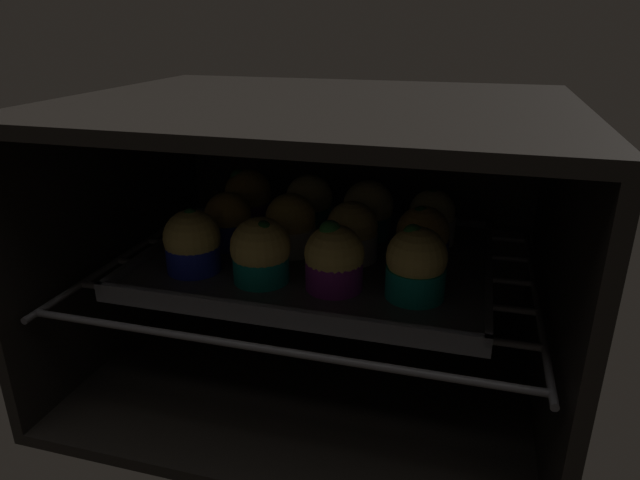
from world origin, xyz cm
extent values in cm
cube|color=black|center=(0.00, 22.00, -0.75)|extent=(59.00, 47.00, 1.50)
cube|color=black|center=(0.00, 22.00, 34.75)|extent=(59.00, 47.00, 1.50)
cube|color=black|center=(0.00, 44.75, 17.00)|extent=(59.00, 1.50, 34.00)
cube|color=black|center=(-28.75, 22.00, 17.00)|extent=(1.50, 47.00, 34.00)
cube|color=black|center=(28.75, 22.00, 17.00)|extent=(1.50, 47.00, 34.00)
cylinder|color=#4C494C|center=(0.00, 3.00, 13.60)|extent=(54.00, 0.80, 0.80)
cylinder|color=#4C494C|center=(0.00, 10.60, 13.60)|extent=(54.00, 0.80, 0.80)
cylinder|color=#4C494C|center=(0.00, 18.20, 13.60)|extent=(54.00, 0.80, 0.80)
cylinder|color=#4C494C|center=(0.00, 25.80, 13.60)|extent=(54.00, 0.80, 0.80)
cylinder|color=#4C494C|center=(0.00, 33.40, 13.60)|extent=(54.00, 0.80, 0.80)
cylinder|color=#4C494C|center=(0.00, 41.00, 13.60)|extent=(54.00, 0.80, 0.80)
cylinder|color=#4C494C|center=(-27.00, 22.00, 13.60)|extent=(0.80, 42.00, 0.80)
cylinder|color=#4C494C|center=(27.00, 22.00, 13.60)|extent=(0.80, 42.00, 0.80)
cube|color=#4C4C51|center=(0.00, 23.83, 14.60)|extent=(43.52, 34.62, 1.20)
cube|color=#4C4C51|center=(0.00, 6.92, 15.70)|extent=(43.52, 0.80, 1.00)
cube|color=#4C4C51|center=(0.00, 40.74, 15.70)|extent=(43.52, 0.80, 1.00)
cube|color=#4C4C51|center=(-21.36, 23.83, 15.70)|extent=(0.80, 34.62, 1.00)
cube|color=#4C4C51|center=(21.36, 23.83, 15.70)|extent=(0.80, 34.62, 1.00)
cylinder|color=#1928B7|center=(-13.69, 15.14, 16.97)|extent=(6.62, 6.62, 3.54)
sphere|color=#DBBC60|center=(-13.69, 15.14, 19.47)|extent=(6.93, 6.93, 6.93)
sphere|color=#28702D|center=(-13.67, 15.12, 22.25)|extent=(1.87, 1.87, 1.87)
cylinder|color=#0C8C84|center=(-4.61, 14.58, 16.97)|extent=(6.62, 6.62, 3.54)
sphere|color=#DBBC60|center=(-4.61, 14.58, 19.47)|extent=(7.10, 7.10, 7.10)
sphere|color=#19511E|center=(-3.83, 13.84, 22.15)|extent=(1.77, 1.77, 1.77)
cylinder|color=#7A238C|center=(4.17, 15.00, 16.97)|extent=(6.62, 6.62, 3.54)
sphere|color=#DBBC60|center=(4.17, 15.00, 19.39)|extent=(6.85, 6.85, 6.85)
sphere|color=#28702D|center=(3.70, 14.80, 22.21)|extent=(2.51, 2.51, 2.51)
cylinder|color=#0C8C84|center=(13.36, 15.29, 16.97)|extent=(6.62, 6.62, 3.54)
sphere|color=#DBBC60|center=(13.36, 15.29, 20.02)|extent=(6.73, 6.73, 6.73)
sphere|color=#28702D|center=(12.79, 15.33, 22.55)|extent=(2.29, 2.29, 2.29)
cylinder|color=#1928B7|center=(-12.98, 24.00, 16.97)|extent=(6.62, 6.62, 3.54)
sphere|color=gold|center=(-12.98, 24.00, 19.50)|extent=(6.30, 6.30, 6.30)
cylinder|color=silver|center=(-4.08, 24.07, 16.97)|extent=(6.62, 6.62, 3.54)
sphere|color=gold|center=(-4.08, 24.07, 19.88)|extent=(6.62, 6.62, 6.62)
sphere|color=#19511E|center=(-3.96, 23.97, 22.01)|extent=(2.03, 2.03, 2.03)
cylinder|color=silver|center=(4.19, 23.93, 16.97)|extent=(6.62, 6.62, 3.54)
sphere|color=#DBBC60|center=(4.19, 23.93, 19.55)|extent=(6.61, 6.61, 6.61)
sphere|color=#1E6023|center=(4.53, 23.88, 21.75)|extent=(2.05, 2.05, 2.05)
cylinder|color=#1928B7|center=(13.09, 24.20, 16.97)|extent=(6.62, 6.62, 3.54)
sphere|color=gold|center=(13.09, 24.20, 19.61)|extent=(6.58, 6.58, 6.58)
sphere|color=#1E6023|center=(12.79, 23.96, 21.88)|extent=(2.29, 2.29, 2.29)
cylinder|color=#7A238C|center=(-13.64, 32.74, 16.97)|extent=(6.62, 6.62, 3.54)
sphere|color=gold|center=(-13.64, 32.74, 20.08)|extent=(6.91, 6.91, 6.91)
sphere|color=#28702D|center=(-14.95, 32.48, 22.38)|extent=(2.49, 2.49, 2.49)
cylinder|color=#0C8C84|center=(-4.19, 32.93, 16.97)|extent=(6.62, 6.62, 3.54)
sphere|color=#E0CC7A|center=(-4.19, 32.93, 19.99)|extent=(6.82, 6.82, 6.82)
sphere|color=#28702D|center=(-3.71, 33.89, 22.08)|extent=(2.46, 2.46, 2.46)
cylinder|color=#0C8C84|center=(4.59, 32.56, 16.97)|extent=(6.62, 6.62, 3.54)
sphere|color=#E0CC7A|center=(4.59, 32.56, 19.70)|extent=(7.16, 7.16, 7.16)
sphere|color=#19511E|center=(5.17, 32.42, 21.97)|extent=(1.68, 1.68, 1.68)
cylinder|color=silver|center=(13.45, 32.84, 16.97)|extent=(6.62, 6.62, 3.54)
sphere|color=#E0CC7A|center=(13.45, 32.84, 19.44)|extent=(6.32, 6.32, 6.32)
sphere|color=#19511E|center=(13.33, 32.80, 21.66)|extent=(2.12, 2.12, 2.12)
camera|label=1|loc=(18.46, -41.89, 44.16)|focal=31.64mm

